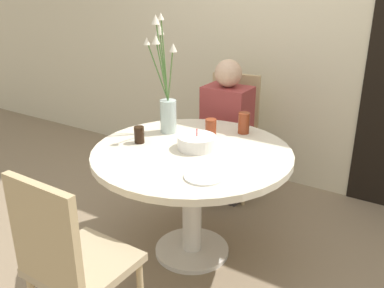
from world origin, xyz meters
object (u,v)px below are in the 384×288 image
(side_plate, at_px, (204,176))
(drink_glass_2, at_px, (139,135))
(flower_vase, at_px, (166,95))
(chair_right_flank, at_px, (232,127))
(chair_far_back, at_px, (69,259))
(birthday_cake, at_px, (197,142))
(drink_glass_1, at_px, (211,127))
(drink_glass_0, at_px, (244,123))
(person_boy, at_px, (226,136))

(side_plate, distance_m, drink_glass_2, 0.61)
(flower_vase, relative_size, side_plate, 3.61)
(flower_vase, bearing_deg, side_plate, -39.07)
(chair_right_flank, relative_size, flower_vase, 1.26)
(chair_right_flank, xyz_separation_m, chair_far_back, (0.20, -1.88, 0.00))
(birthday_cake, distance_m, drink_glass_1, 0.26)
(side_plate, relative_size, drink_glass_1, 2.06)
(chair_far_back, relative_size, birthday_cake, 4.12)
(birthday_cake, bearing_deg, flower_vase, 156.27)
(chair_right_flank, distance_m, chair_far_back, 1.89)
(flower_vase, xyz_separation_m, side_plate, (0.55, -0.45, -0.24))
(birthday_cake, bearing_deg, chair_far_back, -91.27)
(flower_vase, bearing_deg, drink_glass_0, 29.45)
(chair_right_flank, distance_m, person_boy, 0.16)
(birthday_cake, height_order, side_plate, birthday_cake)
(birthday_cake, relative_size, drink_glass_2, 2.23)
(chair_right_flank, height_order, side_plate, chair_right_flank)
(drink_glass_0, distance_m, drink_glass_2, 0.67)
(birthday_cake, bearing_deg, drink_glass_0, 73.21)
(chair_far_back, xyz_separation_m, birthday_cake, (0.02, 0.99, 0.21))
(flower_vase, relative_size, drink_glass_2, 7.29)
(flower_vase, height_order, drink_glass_2, flower_vase)
(person_boy, bearing_deg, side_plate, -67.89)
(chair_far_back, relative_size, side_plate, 4.55)
(flower_vase, relative_size, drink_glass_1, 7.43)
(drink_glass_1, distance_m, person_boy, 0.55)
(chair_right_flank, distance_m, drink_glass_1, 0.69)
(side_plate, height_order, drink_glass_1, drink_glass_1)
(chair_far_back, height_order, drink_glass_1, chair_far_back)
(chair_right_flank, relative_size, drink_glass_2, 9.20)
(drink_glass_0, distance_m, drink_glass_1, 0.21)
(chair_right_flank, height_order, person_boy, person_boy)
(chair_far_back, relative_size, drink_glass_1, 9.38)
(birthday_cake, relative_size, flower_vase, 0.31)
(birthday_cake, distance_m, flower_vase, 0.40)
(side_plate, bearing_deg, drink_glass_0, 99.79)
(chair_right_flank, relative_size, person_boy, 0.85)
(chair_far_back, distance_m, drink_glass_2, 0.97)
(flower_vase, distance_m, drink_glass_1, 0.35)
(drink_glass_1, bearing_deg, chair_far_back, -88.60)
(birthday_cake, bearing_deg, drink_glass_2, -162.43)
(flower_vase, bearing_deg, person_boy, 77.53)
(side_plate, distance_m, person_boy, 1.14)
(drink_glass_0, bearing_deg, drink_glass_1, -142.26)
(person_boy, bearing_deg, flower_vase, -102.47)
(birthday_cake, distance_m, side_plate, 0.39)
(chair_right_flank, relative_size, chair_far_back, 1.00)
(flower_vase, height_order, side_plate, flower_vase)
(chair_right_flank, xyz_separation_m, flower_vase, (-0.09, -0.75, 0.42))
(flower_vase, bearing_deg, drink_glass_2, -95.99)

